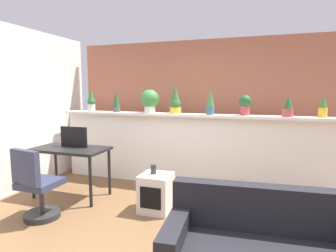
{
  "coord_description": "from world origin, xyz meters",
  "views": [
    {
      "loc": [
        1.07,
        -2.47,
        1.6
      ],
      "look_at": [
        -0.15,
        1.12,
        1.12
      ],
      "focal_mm": 29.93,
      "sensor_mm": 36.0,
      "label": 1
    }
  ],
  "objects_px": {
    "potted_plant_3": "(175,101)",
    "desk": "(71,153)",
    "potted_plant_4": "(210,102)",
    "potted_plant_1": "(116,101)",
    "potted_plant_5": "(245,104)",
    "potted_plant_2": "(150,100)",
    "vase_on_shelf": "(153,169)",
    "potted_plant_6": "(288,107)",
    "office_chair": "(37,189)",
    "side_cube_shelf": "(156,193)",
    "potted_plant_0": "(91,101)",
    "tv_monitor": "(74,137)",
    "potted_plant_7": "(323,107)"
  },
  "relations": [
    {
      "from": "potted_plant_2",
      "to": "potted_plant_5",
      "type": "relative_size",
      "value": 1.28
    },
    {
      "from": "potted_plant_4",
      "to": "potted_plant_6",
      "type": "relative_size",
      "value": 1.36
    },
    {
      "from": "potted_plant_0",
      "to": "potted_plant_1",
      "type": "distance_m",
      "value": 0.5
    },
    {
      "from": "potted_plant_0",
      "to": "potted_plant_2",
      "type": "height_order",
      "value": "potted_plant_0"
    },
    {
      "from": "potted_plant_2",
      "to": "side_cube_shelf",
      "type": "height_order",
      "value": "potted_plant_2"
    },
    {
      "from": "potted_plant_1",
      "to": "side_cube_shelf",
      "type": "distance_m",
      "value": 1.97
    },
    {
      "from": "potted_plant_4",
      "to": "vase_on_shelf",
      "type": "height_order",
      "value": "potted_plant_4"
    },
    {
      "from": "potted_plant_0",
      "to": "potted_plant_3",
      "type": "xyz_separation_m",
      "value": [
        1.58,
        0.06,
        0.0
      ]
    },
    {
      "from": "potted_plant_1",
      "to": "potted_plant_3",
      "type": "bearing_deg",
      "value": 2.04
    },
    {
      "from": "potted_plant_1",
      "to": "desk",
      "type": "xyz_separation_m",
      "value": [
        -0.23,
        -1.0,
        -0.75
      ]
    },
    {
      "from": "potted_plant_0",
      "to": "potted_plant_4",
      "type": "distance_m",
      "value": 2.18
    },
    {
      "from": "potted_plant_6",
      "to": "office_chair",
      "type": "distance_m",
      "value": 3.58
    },
    {
      "from": "tv_monitor",
      "to": "office_chair",
      "type": "height_order",
      "value": "tv_monitor"
    },
    {
      "from": "potted_plant_0",
      "to": "office_chair",
      "type": "height_order",
      "value": "potted_plant_0"
    },
    {
      "from": "tv_monitor",
      "to": "side_cube_shelf",
      "type": "distance_m",
      "value": 1.55
    },
    {
      "from": "side_cube_shelf",
      "to": "vase_on_shelf",
      "type": "bearing_deg",
      "value": 151.38
    },
    {
      "from": "side_cube_shelf",
      "to": "potted_plant_3",
      "type": "bearing_deg",
      "value": 94.22
    },
    {
      "from": "potted_plant_4",
      "to": "side_cube_shelf",
      "type": "xyz_separation_m",
      "value": [
        -0.51,
        -1.07,
        -1.17
      ]
    },
    {
      "from": "potted_plant_2",
      "to": "vase_on_shelf",
      "type": "height_order",
      "value": "potted_plant_2"
    },
    {
      "from": "potted_plant_2",
      "to": "potted_plant_6",
      "type": "height_order",
      "value": "potted_plant_2"
    },
    {
      "from": "potted_plant_3",
      "to": "potted_plant_5",
      "type": "bearing_deg",
      "value": 0.52
    },
    {
      "from": "potted_plant_1",
      "to": "desk",
      "type": "bearing_deg",
      "value": -102.88
    },
    {
      "from": "potted_plant_3",
      "to": "desk",
      "type": "distance_m",
      "value": 1.84
    },
    {
      "from": "side_cube_shelf",
      "to": "potted_plant_5",
      "type": "bearing_deg",
      "value": 47.49
    },
    {
      "from": "potted_plant_0",
      "to": "side_cube_shelf",
      "type": "bearing_deg",
      "value": -32.54
    },
    {
      "from": "potted_plant_5",
      "to": "potted_plant_6",
      "type": "relative_size",
      "value": 1.05
    },
    {
      "from": "potted_plant_5",
      "to": "tv_monitor",
      "type": "xyz_separation_m",
      "value": [
        -2.43,
        -0.97,
        -0.49
      ]
    },
    {
      "from": "potted_plant_7",
      "to": "potted_plant_1",
      "type": "bearing_deg",
      "value": -179.1
    },
    {
      "from": "potted_plant_6",
      "to": "potted_plant_7",
      "type": "relative_size",
      "value": 0.94
    },
    {
      "from": "potted_plant_5",
      "to": "potted_plant_7",
      "type": "height_order",
      "value": "potted_plant_7"
    },
    {
      "from": "potted_plant_7",
      "to": "potted_plant_5",
      "type": "bearing_deg",
      "value": -179.84
    },
    {
      "from": "potted_plant_1",
      "to": "side_cube_shelf",
      "type": "height_order",
      "value": "potted_plant_1"
    },
    {
      "from": "desk",
      "to": "tv_monitor",
      "type": "distance_m",
      "value": 0.25
    },
    {
      "from": "potted_plant_4",
      "to": "office_chair",
      "type": "bearing_deg",
      "value": -135.72
    },
    {
      "from": "potted_plant_1",
      "to": "potted_plant_2",
      "type": "bearing_deg",
      "value": 3.89
    },
    {
      "from": "potted_plant_4",
      "to": "office_chair",
      "type": "relative_size",
      "value": 0.44
    },
    {
      "from": "potted_plant_3",
      "to": "potted_plant_4",
      "type": "height_order",
      "value": "potted_plant_3"
    },
    {
      "from": "potted_plant_5",
      "to": "side_cube_shelf",
      "type": "relative_size",
      "value": 0.62
    },
    {
      "from": "potted_plant_0",
      "to": "office_chair",
      "type": "bearing_deg",
      "value": -78.33
    },
    {
      "from": "potted_plant_1",
      "to": "potted_plant_5",
      "type": "relative_size",
      "value": 1.25
    },
    {
      "from": "office_chair",
      "to": "side_cube_shelf",
      "type": "xyz_separation_m",
      "value": [
        1.3,
        0.71,
        -0.14
      ]
    },
    {
      "from": "potted_plant_3",
      "to": "potted_plant_5",
      "type": "height_order",
      "value": "potted_plant_3"
    },
    {
      "from": "potted_plant_4",
      "to": "potted_plant_2",
      "type": "bearing_deg",
      "value": 176.54
    },
    {
      "from": "office_chair",
      "to": "potted_plant_5",
      "type": "bearing_deg",
      "value": 38.16
    },
    {
      "from": "potted_plant_0",
      "to": "potted_plant_5",
      "type": "distance_m",
      "value": 2.71
    },
    {
      "from": "potted_plant_3",
      "to": "potted_plant_4",
      "type": "bearing_deg",
      "value": -5.75
    },
    {
      "from": "office_chair",
      "to": "side_cube_shelf",
      "type": "height_order",
      "value": "office_chair"
    },
    {
      "from": "potted_plant_0",
      "to": "potted_plant_6",
      "type": "xyz_separation_m",
      "value": [
        3.32,
        0.01,
        -0.06
      ]
    },
    {
      "from": "potted_plant_6",
      "to": "desk",
      "type": "relative_size",
      "value": 0.27
    },
    {
      "from": "potted_plant_3",
      "to": "side_cube_shelf",
      "type": "distance_m",
      "value": 1.63
    }
  ]
}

